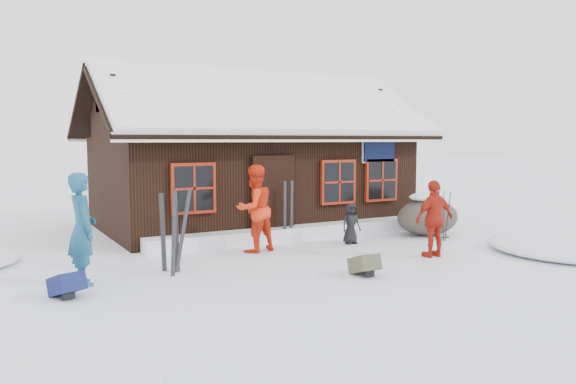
# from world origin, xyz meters

# --- Properties ---
(ground) EXTENTS (120.00, 120.00, 0.00)m
(ground) POSITION_xyz_m (0.00, 0.00, 0.00)
(ground) COLOR white
(ground) RESTS_ON ground
(mountain_hut) EXTENTS (8.90, 6.09, 4.42)m
(mountain_hut) POSITION_xyz_m (1.50, 4.98, 1.58)
(mountain_hut) COLOR black
(mountain_hut) RESTS_ON ground
(snow_drift) EXTENTS (7.60, 0.60, 0.35)m
(snow_drift) POSITION_xyz_m (1.50, 2.25, 0.17)
(snow_drift) COLOR white
(snow_drift) RESTS_ON ground
(snow_mounds) EXTENTS (20.60, 13.20, 0.48)m
(snow_mounds) POSITION_xyz_m (1.65, 1.86, 0.00)
(snow_mounds) COLOR white
(snow_mounds) RESTS_ON ground
(skier_teal) EXTENTS (0.51, 0.72, 1.90)m
(skier_teal) POSITION_xyz_m (-3.83, 0.30, 0.95)
(skier_teal) COLOR navy
(skier_teal) RESTS_ON ground
(skier_orange_left) EXTENTS (1.06, 0.91, 1.90)m
(skier_orange_left) POSITION_xyz_m (-0.10, 1.39, 0.95)
(skier_orange_left) COLOR red
(skier_orange_left) RESTS_ON ground
(skier_orange_right) EXTENTS (0.95, 0.41, 1.60)m
(skier_orange_right) POSITION_xyz_m (2.92, -0.91, 0.80)
(skier_orange_right) COLOR #AB1E11
(skier_orange_right) RESTS_ON ground
(skier_crouched) EXTENTS (0.48, 0.33, 0.96)m
(skier_crouched) POSITION_xyz_m (2.28, 1.14, 0.48)
(skier_crouched) COLOR black
(skier_crouched) RESTS_ON ground
(boulder) EXTENTS (1.69, 1.27, 0.99)m
(boulder) POSITION_xyz_m (4.69, 1.16, 0.50)
(boulder) COLOR #49423A
(boulder) RESTS_ON ground
(ski_pair_left) EXTENTS (0.53, 0.36, 1.57)m
(ski_pair_left) POSITION_xyz_m (-2.16, 0.32, 0.74)
(ski_pair_left) COLOR black
(ski_pair_left) RESTS_ON ground
(ski_pair_mid) EXTENTS (0.32, 0.20, 1.50)m
(ski_pair_mid) POSITION_xyz_m (-2.26, 0.51, 0.70)
(ski_pair_mid) COLOR black
(ski_pair_mid) RESTS_ON ground
(ski_pair_right) EXTENTS (0.33, 0.15, 1.51)m
(ski_pair_right) POSITION_xyz_m (1.11, 2.06, 0.71)
(ski_pair_right) COLOR black
(ski_pair_right) RESTS_ON ground
(ski_poles) EXTENTS (0.22, 0.11, 1.24)m
(ski_poles) POSITION_xyz_m (4.50, 0.34, 0.58)
(ski_poles) COLOR black
(ski_poles) RESTS_ON ground
(backpack_blue) EXTENTS (0.54, 0.63, 0.29)m
(backpack_blue) POSITION_xyz_m (-4.19, -0.42, 0.14)
(backpack_blue) COLOR #121A4D
(backpack_blue) RESTS_ON ground
(backpack_olive) EXTENTS (0.43, 0.55, 0.28)m
(backpack_olive) POSITION_xyz_m (0.67, -1.53, 0.14)
(backpack_olive) COLOR #464532
(backpack_olive) RESTS_ON ground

